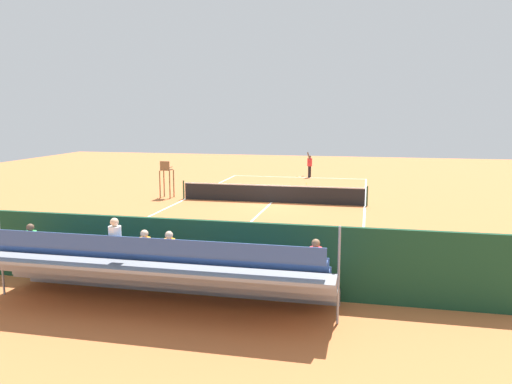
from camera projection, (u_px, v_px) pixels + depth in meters
ground_plane at (272, 202)px, 27.85m from camera, size 60.00×60.00×0.00m
court_line_markings at (272, 202)px, 27.88m from camera, size 10.10×22.20×0.01m
tennis_net at (272, 193)px, 27.77m from camera, size 10.30×0.10×1.07m
backdrop_wall at (179, 254)px, 14.19m from camera, size 18.00×0.16×2.00m
bleacher_stand at (158, 270)px, 12.91m from camera, size 9.06×2.40×2.48m
umpire_chair at (166, 175)px, 29.13m from camera, size 0.67×0.67×2.14m
courtside_bench at (305, 269)px, 14.23m from camera, size 1.80×0.40×0.93m
equipment_bag at (237, 279)px, 14.57m from camera, size 0.90×0.36×0.36m
tennis_player at (310, 164)px, 38.33m from camera, size 0.46×0.56×1.93m
tennis_racket at (300, 176)px, 38.86m from camera, size 0.50×0.53×0.03m
tennis_ball_near at (306, 184)px, 34.83m from camera, size 0.07×0.07×0.07m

